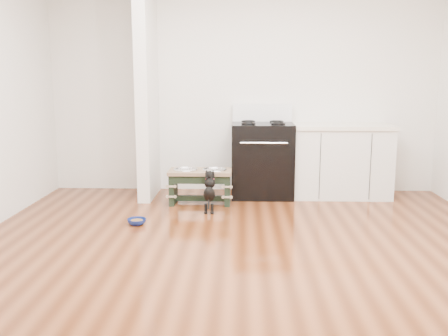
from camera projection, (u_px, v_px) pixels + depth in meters
ground at (242, 254)px, 4.24m from camera, size 5.00×5.00×0.00m
room_shell at (244, 60)px, 3.95m from camera, size 5.00×5.00×5.00m
partition_wall at (147, 88)px, 6.11m from camera, size 0.15×0.80×2.70m
oven_range at (262, 158)px, 6.27m from camera, size 0.76×0.69×1.14m
cabinet_run at (340, 161)px, 6.26m from camera, size 1.24×0.64×0.91m
dog_feeder at (200, 180)px, 5.90m from camera, size 0.74×0.39×0.42m
puppy at (209, 190)px, 5.57m from camera, size 0.13×0.38×0.45m
floor_bowl at (137, 222)px, 5.10m from camera, size 0.20×0.20×0.06m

